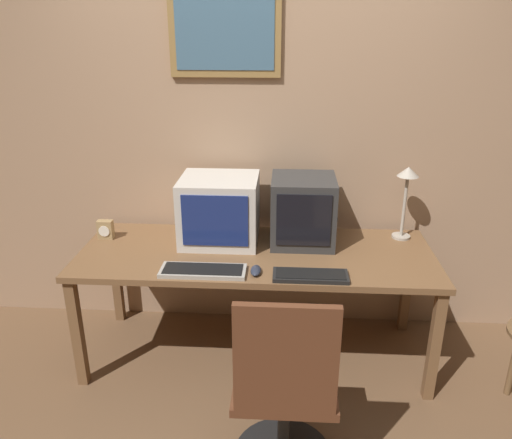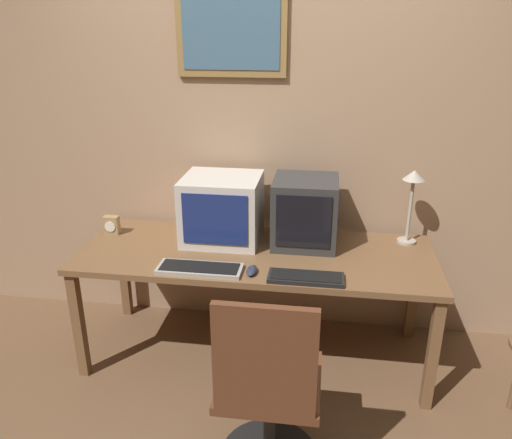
{
  "view_description": "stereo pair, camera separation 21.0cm",
  "coord_description": "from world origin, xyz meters",
  "px_view_note": "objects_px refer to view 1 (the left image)",
  "views": [
    {
      "loc": [
        0.16,
        -1.86,
        1.95
      ],
      "look_at": [
        0.0,
        0.77,
        0.91
      ],
      "focal_mm": 35.0,
      "sensor_mm": 36.0,
      "label": 1
    },
    {
      "loc": [
        0.37,
        -1.84,
        1.95
      ],
      "look_at": [
        0.0,
        0.77,
        0.91
      ],
      "focal_mm": 35.0,
      "sensor_mm": 36.0,
      "label": 2
    }
  ],
  "objects_px": {
    "monitor_right": "(303,210)",
    "desk_lamp": "(407,186)",
    "mouse_near_keyboard": "(256,271)",
    "desk_clock": "(106,230)",
    "monitor_left": "(220,210)",
    "office_chair": "(284,398)",
    "keyboard_side": "(310,276)",
    "keyboard_main": "(203,271)"
  },
  "relations": [
    {
      "from": "monitor_right",
      "to": "desk_lamp",
      "type": "xyz_separation_m",
      "value": [
        0.62,
        0.09,
        0.13
      ]
    },
    {
      "from": "mouse_near_keyboard",
      "to": "desk_clock",
      "type": "distance_m",
      "value": 1.04
    },
    {
      "from": "monitor_left",
      "to": "desk_clock",
      "type": "height_order",
      "value": "monitor_left"
    },
    {
      "from": "monitor_left",
      "to": "office_chair",
      "type": "height_order",
      "value": "monitor_left"
    },
    {
      "from": "monitor_left",
      "to": "desk_lamp",
      "type": "bearing_deg",
      "value": 5.47
    },
    {
      "from": "mouse_near_keyboard",
      "to": "desk_lamp",
      "type": "relative_size",
      "value": 0.26
    },
    {
      "from": "desk_clock",
      "to": "desk_lamp",
      "type": "distance_m",
      "value": 1.85
    },
    {
      "from": "mouse_near_keyboard",
      "to": "office_chair",
      "type": "bearing_deg",
      "value": -74.91
    },
    {
      "from": "keyboard_side",
      "to": "mouse_near_keyboard",
      "type": "relative_size",
      "value": 3.32
    },
    {
      "from": "keyboard_main",
      "to": "mouse_near_keyboard",
      "type": "relative_size",
      "value": 3.85
    },
    {
      "from": "keyboard_main",
      "to": "desk_lamp",
      "type": "relative_size",
      "value": 1.01
    },
    {
      "from": "office_chair",
      "to": "keyboard_main",
      "type": "bearing_deg",
      "value": 126.74
    },
    {
      "from": "desk_lamp",
      "to": "office_chair",
      "type": "bearing_deg",
      "value": -121.77
    },
    {
      "from": "mouse_near_keyboard",
      "to": "office_chair",
      "type": "distance_m",
      "value": 0.7
    },
    {
      "from": "desk_lamp",
      "to": "monitor_right",
      "type": "bearing_deg",
      "value": -171.24
    },
    {
      "from": "office_chair",
      "to": "monitor_right",
      "type": "bearing_deg",
      "value": 85.1
    },
    {
      "from": "desk_clock",
      "to": "monitor_right",
      "type": "bearing_deg",
      "value": 1.43
    },
    {
      "from": "desk_lamp",
      "to": "office_chair",
      "type": "height_order",
      "value": "desk_lamp"
    },
    {
      "from": "monitor_left",
      "to": "desk_lamp",
      "type": "height_order",
      "value": "desk_lamp"
    },
    {
      "from": "keyboard_side",
      "to": "office_chair",
      "type": "bearing_deg",
      "value": -102.16
    },
    {
      "from": "monitor_right",
      "to": "keyboard_main",
      "type": "distance_m",
      "value": 0.72
    },
    {
      "from": "office_chair",
      "to": "monitor_left",
      "type": "bearing_deg",
      "value": 111.56
    },
    {
      "from": "keyboard_main",
      "to": "keyboard_side",
      "type": "xyz_separation_m",
      "value": [
        0.57,
        -0.02,
        0.0
      ]
    },
    {
      "from": "keyboard_main",
      "to": "desk_lamp",
      "type": "bearing_deg",
      "value": 25.27
    },
    {
      "from": "keyboard_side",
      "to": "monitor_left",
      "type": "bearing_deg",
      "value": 139.42
    },
    {
      "from": "desk_clock",
      "to": "office_chair",
      "type": "relative_size",
      "value": 0.12
    },
    {
      "from": "keyboard_side",
      "to": "desk_clock",
      "type": "relative_size",
      "value": 3.37
    },
    {
      "from": "keyboard_side",
      "to": "mouse_near_keyboard",
      "type": "xyz_separation_m",
      "value": [
        -0.29,
        0.03,
        0.0
      ]
    },
    {
      "from": "desk_clock",
      "to": "desk_lamp",
      "type": "relative_size",
      "value": 0.26
    },
    {
      "from": "monitor_left",
      "to": "desk_clock",
      "type": "bearing_deg",
      "value": -178.5
    },
    {
      "from": "desk_lamp",
      "to": "office_chair",
      "type": "relative_size",
      "value": 0.47
    },
    {
      "from": "monitor_right",
      "to": "office_chair",
      "type": "distance_m",
      "value": 1.16
    },
    {
      "from": "monitor_right",
      "to": "keyboard_side",
      "type": "height_order",
      "value": "monitor_right"
    },
    {
      "from": "keyboard_main",
      "to": "mouse_near_keyboard",
      "type": "bearing_deg",
      "value": 2.6
    },
    {
      "from": "keyboard_side",
      "to": "mouse_near_keyboard",
      "type": "height_order",
      "value": "mouse_near_keyboard"
    },
    {
      "from": "monitor_left",
      "to": "mouse_near_keyboard",
      "type": "xyz_separation_m",
      "value": [
        0.24,
        -0.42,
        -0.18
      ]
    },
    {
      "from": "monitor_left",
      "to": "keyboard_side",
      "type": "bearing_deg",
      "value": -40.58
    },
    {
      "from": "mouse_near_keyboard",
      "to": "desk_lamp",
      "type": "distance_m",
      "value": 1.07
    },
    {
      "from": "mouse_near_keyboard",
      "to": "office_chair",
      "type": "xyz_separation_m",
      "value": [
        0.16,
        -0.61,
        -0.31
      ]
    },
    {
      "from": "monitor_right",
      "to": "office_chair",
      "type": "height_order",
      "value": "monitor_right"
    },
    {
      "from": "keyboard_side",
      "to": "mouse_near_keyboard",
      "type": "bearing_deg",
      "value": 173.63
    },
    {
      "from": "monitor_right",
      "to": "keyboard_main",
      "type": "bearing_deg",
      "value": -140.03
    }
  ]
}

